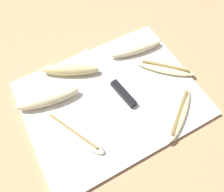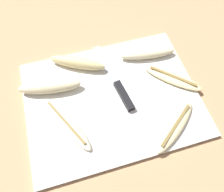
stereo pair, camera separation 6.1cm
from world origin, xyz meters
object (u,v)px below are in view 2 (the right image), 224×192
(banana_soft_right, at_px, (175,126))
(banana_pale_long, at_px, (147,53))
(banana_spotted_left, at_px, (77,63))
(banana_bright_far, at_px, (66,123))
(knife, at_px, (119,88))
(banana_ripe_center, at_px, (172,78))
(banana_cream_curved, at_px, (50,86))

(banana_soft_right, height_order, banana_pale_long, banana_pale_long)
(banana_soft_right, distance_m, banana_spotted_left, 0.33)
(banana_soft_right, height_order, banana_bright_far, banana_soft_right)
(knife, bearing_deg, banana_ripe_center, -12.67)
(banana_bright_far, bearing_deg, banana_spotted_left, 68.91)
(knife, bearing_deg, banana_pale_long, 28.90)
(knife, height_order, banana_ripe_center, same)
(banana_bright_far, xyz_separation_m, banana_spotted_left, (0.07, 0.18, 0.01))
(banana_bright_far, bearing_deg, banana_ripe_center, 9.31)
(banana_bright_far, bearing_deg, banana_cream_curved, 101.05)
(knife, xyz_separation_m, banana_spotted_left, (-0.10, 0.11, 0.01))
(knife, relative_size, banana_bright_far, 1.30)
(banana_bright_far, relative_size, banana_spotted_left, 1.14)
(knife, relative_size, banana_pale_long, 1.41)
(banana_soft_right, height_order, banana_ripe_center, banana_soft_right)
(banana_spotted_left, bearing_deg, banana_ripe_center, -25.64)
(banana_cream_curved, xyz_separation_m, banana_bright_far, (0.02, -0.12, -0.01))
(banana_pale_long, bearing_deg, banana_soft_right, -93.04)
(banana_soft_right, relative_size, banana_cream_curved, 0.91)
(knife, relative_size, banana_soft_right, 1.51)
(banana_ripe_center, bearing_deg, knife, 176.15)
(banana_soft_right, distance_m, banana_bright_far, 0.28)
(banana_pale_long, height_order, banana_ripe_center, banana_pale_long)
(banana_cream_curved, distance_m, banana_ripe_center, 0.35)
(banana_bright_far, bearing_deg, banana_pale_long, 28.71)
(banana_cream_curved, distance_m, banana_spotted_left, 0.11)
(banana_ripe_center, bearing_deg, banana_pale_long, 112.32)
(banana_soft_right, xyz_separation_m, banana_ripe_center, (0.05, 0.14, -0.00))
(knife, distance_m, banana_cream_curved, 0.20)
(banana_soft_right, bearing_deg, banana_ripe_center, 68.67)
(banana_bright_far, relative_size, banana_ripe_center, 1.21)
(banana_spotted_left, bearing_deg, banana_bright_far, -111.09)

